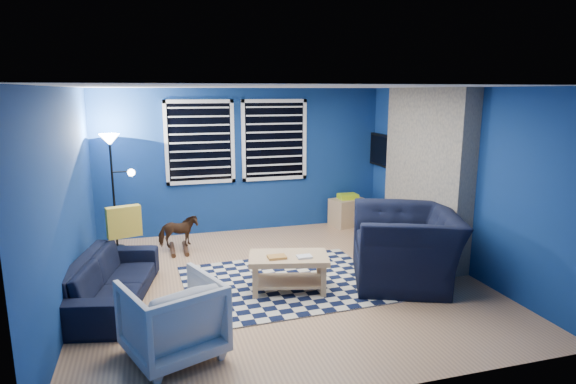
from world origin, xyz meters
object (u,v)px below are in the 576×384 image
object	(u,v)px
sofa	(110,280)
coffee_table	(288,265)
rocking_horse	(178,231)
cabinet	(347,212)
floor_lamp	(112,156)
armchair_big	(405,246)
armchair_bent	(172,318)
tv	(384,151)

from	to	relation	value
sofa	coffee_table	distance (m)	2.12
rocking_horse	coffee_table	distance (m)	2.28
cabinet	floor_lamp	size ratio (longest dim) A/B	0.38
rocking_horse	floor_lamp	size ratio (longest dim) A/B	0.33
rocking_horse	cabinet	distance (m)	3.17
armchair_big	armchair_bent	world-z (taller)	armchair_big
armchair_bent	floor_lamp	size ratio (longest dim) A/B	0.46
coffee_table	floor_lamp	xyz separation A→B (m)	(-2.13, 2.35, 1.15)
tv	armchair_bent	size ratio (longest dim) A/B	1.21
tv	rocking_horse	size ratio (longest dim) A/B	1.69
cabinet	sofa	bearing A→B (deg)	-165.71
sofa	cabinet	xyz separation A→B (m)	(3.98, 2.31, -0.02)
tv	coffee_table	size ratio (longest dim) A/B	0.93
armchair_big	rocking_horse	distance (m)	3.44
cabinet	armchair_bent	bearing A→B (deg)	-147.80
cabinet	floor_lamp	xyz separation A→B (m)	(-4.01, -0.22, 1.22)
sofa	armchair_big	world-z (taller)	armchair_big
tv	armchair_bent	bearing A→B (deg)	-138.40
rocking_horse	coffee_table	size ratio (longest dim) A/B	0.55
cabinet	floor_lamp	distance (m)	4.20
cabinet	coffee_table	bearing A→B (deg)	-142.04
armchair_big	coffee_table	bearing A→B (deg)	-72.57
armchair_big	coffee_table	xyz separation A→B (m)	(-1.56, 0.09, -0.14)
sofa	rocking_horse	bearing A→B (deg)	-15.62
rocking_horse	armchair_bent	bearing A→B (deg)	171.04
sofa	floor_lamp	distance (m)	2.41
sofa	armchair_big	size ratio (longest dim) A/B	1.32
rocking_horse	floor_lamp	distance (m)	1.54
armchair_big	cabinet	size ratio (longest dim) A/B	2.09
sofa	cabinet	bearing A→B (deg)	-47.64
armchair_bent	floor_lamp	world-z (taller)	floor_lamp
rocking_horse	floor_lamp	xyz separation A→B (m)	(-0.91, 0.42, 1.16)
armchair_bent	coffee_table	distance (m)	1.85
tv	cabinet	distance (m)	1.29
cabinet	tv	bearing A→B (deg)	-39.73
armchair_big	coffee_table	size ratio (longest dim) A/B	1.35
tv	armchair_big	distance (m)	2.74
coffee_table	cabinet	distance (m)	3.19
armchair_bent	rocking_horse	distance (m)	3.08
armchair_bent	tv	bearing A→B (deg)	-159.95
armchair_bent	cabinet	world-z (taller)	armchair_bent
sofa	armchair_big	bearing A→B (deg)	-83.34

